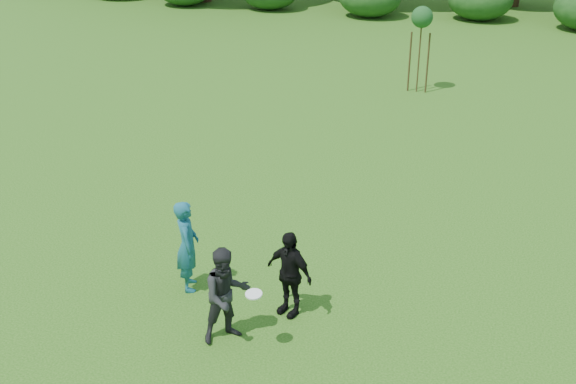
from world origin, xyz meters
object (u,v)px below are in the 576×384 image
(player_teal, at_px, (187,246))
(player_grey, at_px, (226,295))
(sapling, at_px, (422,19))
(player_black, at_px, (289,273))

(player_teal, xyz_separation_m, player_grey, (1.28, -1.20, -0.04))
(player_teal, height_order, player_grey, player_teal)
(player_grey, distance_m, sapling, 14.81)
(player_black, relative_size, sapling, 0.56)
(player_teal, relative_size, sapling, 0.61)
(player_teal, relative_size, player_black, 1.10)
(player_black, height_order, sapling, sapling)
(player_teal, distance_m, player_black, 2.01)
(player_black, bearing_deg, player_grey, -104.78)
(player_grey, xyz_separation_m, sapling, (0.61, 14.71, 1.58))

